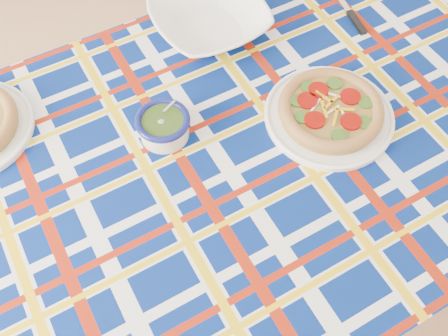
{
  "coord_description": "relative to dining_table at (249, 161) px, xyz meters",
  "views": [
    {
      "loc": [
        0.05,
        -0.24,
        1.68
      ],
      "look_at": [
        0.15,
        0.33,
        0.77
      ],
      "focal_mm": 40.0,
      "sensor_mm": 36.0,
      "label": 1
    }
  ],
  "objects": [
    {
      "name": "tablecloth",
      "position": [
        -0.0,
        -0.0,
        0.02
      ],
      "size": [
        1.86,
        1.49,
        0.1
      ],
      "primitive_type": null,
      "rotation": [
        0.0,
        0.0,
        0.34
      ],
      "color": "navy",
      "rests_on": "dining_table"
    },
    {
      "name": "main_focaccia_plate",
      "position": [
        0.2,
        0.04,
        0.11
      ],
      "size": [
        0.39,
        0.39,
        0.06
      ],
      "primitive_type": null,
      "rotation": [
        0.0,
        0.0,
        0.29
      ],
      "color": "olive",
      "rests_on": "tablecloth"
    },
    {
      "name": "serving_bowl",
      "position": [
        -0.03,
        0.37,
        0.11
      ],
      "size": [
        0.38,
        0.38,
        0.07
      ],
      "primitive_type": "imported",
      "rotation": [
        0.0,
        0.0,
        0.36
      ],
      "color": "white",
      "rests_on": "tablecloth"
    },
    {
      "name": "pesto_bowl",
      "position": [
        -0.19,
        0.06,
        0.11
      ],
      "size": [
        0.16,
        0.16,
        0.07
      ],
      "primitive_type": null,
      "rotation": [
        0.0,
        0.0,
        0.34
      ],
      "color": "#1E360E",
      "rests_on": "tablecloth"
    },
    {
      "name": "dining_table",
      "position": [
        0.0,
        0.0,
        0.0
      ],
      "size": [
        1.82,
        1.45,
        0.74
      ],
      "rotation": [
        0.0,
        0.0,
        0.34
      ],
      "color": "brown",
      "rests_on": "floor"
    }
  ]
}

